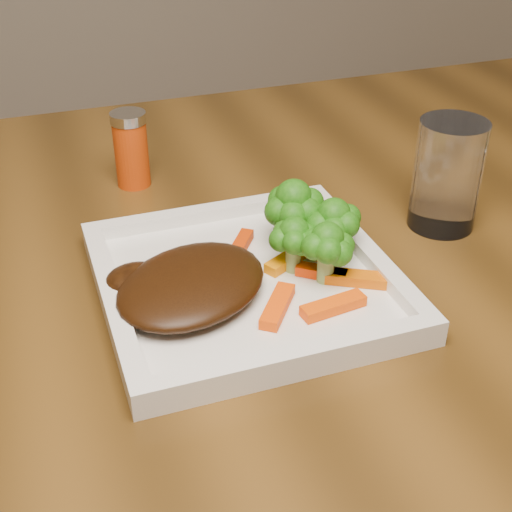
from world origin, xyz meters
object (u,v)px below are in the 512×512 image
object	(u,v)px
spice_shaker	(131,149)
steak	(192,284)
dining_table	(180,499)
drinking_glass	(447,175)
plate	(246,285)

from	to	relation	value
spice_shaker	steak	bearing A→B (deg)	-89.67
steak	spice_shaker	size ratio (longest dim) A/B	1.64
dining_table	drinking_glass	distance (m)	0.53
dining_table	drinking_glass	xyz separation A→B (m)	(0.31, -0.04, 0.44)
steak	drinking_glass	size ratio (longest dim) A/B	1.26
dining_table	plate	world-z (taller)	plate
steak	drinking_glass	bearing A→B (deg)	11.42
plate	spice_shaker	world-z (taller)	spice_shaker
steak	drinking_glass	distance (m)	0.31
spice_shaker	drinking_glass	distance (m)	0.37
dining_table	plate	distance (m)	0.40
steak	dining_table	bearing A→B (deg)	96.45
steak	drinking_glass	world-z (taller)	drinking_glass
plate	spice_shaker	bearing A→B (deg)	102.46
plate	steak	world-z (taller)	steak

